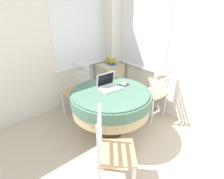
% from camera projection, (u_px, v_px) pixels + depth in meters
% --- Properties ---
extents(corner_room_shell, '(4.16, 4.51, 2.55)m').
position_uv_depth(corner_room_shell, '(114.00, 48.00, 2.62)').
color(corner_room_shell, white).
rests_on(corner_room_shell, ground_plane).
extents(round_dining_table, '(1.17, 1.17, 0.74)m').
position_uv_depth(round_dining_table, '(111.00, 100.00, 2.56)').
color(round_dining_table, '#4C3D2D').
rests_on(round_dining_table, ground_plane).
extents(laptop, '(0.32, 0.26, 0.22)m').
position_uv_depth(laptop, '(109.00, 85.00, 2.58)').
color(laptop, white).
rests_on(laptop, round_dining_table).
extents(computer_mouse, '(0.07, 0.10, 0.05)m').
position_uv_depth(computer_mouse, '(124.00, 84.00, 2.68)').
color(computer_mouse, white).
rests_on(computer_mouse, round_dining_table).
extents(cell_phone, '(0.08, 0.13, 0.01)m').
position_uv_depth(cell_phone, '(128.00, 85.00, 2.71)').
color(cell_phone, '#B2B7BC').
rests_on(cell_phone, round_dining_table).
extents(dining_chair_near_back_window, '(0.48, 0.48, 0.94)m').
position_uv_depth(dining_chair_near_back_window, '(77.00, 90.00, 3.19)').
color(dining_chair_near_back_window, tan).
rests_on(dining_chair_near_back_window, ground_plane).
extents(dining_chair_near_right_window, '(0.42, 0.42, 0.94)m').
position_uv_depth(dining_chair_near_right_window, '(154.00, 94.00, 3.04)').
color(dining_chair_near_right_window, tan).
rests_on(dining_chair_near_right_window, ground_plane).
extents(dining_chair_camera_near, '(0.55, 0.55, 0.94)m').
position_uv_depth(dining_chair_camera_near, '(112.00, 152.00, 1.84)').
color(dining_chair_camera_near, tan).
rests_on(dining_chair_camera_near, ground_plane).
extents(corner_cabinet, '(0.53, 0.43, 0.74)m').
position_uv_depth(corner_cabinet, '(110.00, 80.00, 3.85)').
color(corner_cabinet, beige).
rests_on(corner_cabinet, ground_plane).
extents(storage_box, '(0.15, 0.18, 0.12)m').
position_uv_depth(storage_box, '(111.00, 60.00, 3.73)').
color(storage_box, gold).
rests_on(storage_box, corner_cabinet).
extents(book_on_cabinet, '(0.13, 0.18, 0.02)m').
position_uv_depth(book_on_cabinet, '(111.00, 64.00, 3.65)').
color(book_on_cabinet, '#33478C').
rests_on(book_on_cabinet, corner_cabinet).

